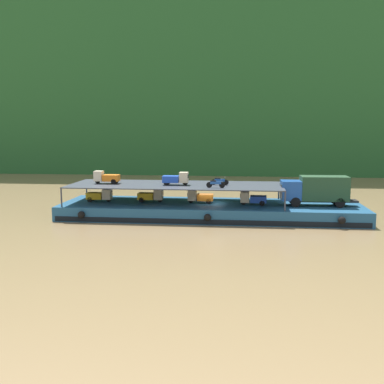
% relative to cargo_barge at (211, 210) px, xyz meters
% --- Properties ---
extents(ground_plane, '(400.00, 400.00, 0.00)m').
position_rel_cargo_barge_xyz_m(ground_plane, '(0.00, 0.02, -0.75)').
color(ground_plane, olive).
extents(hillside_far_bank, '(139.73, 32.69, 44.71)m').
position_rel_cargo_barge_xyz_m(hillside_far_bank, '(0.00, 57.29, 24.43)').
color(hillside_far_bank, '#235628').
rests_on(hillside_far_bank, ground).
extents(cargo_barge, '(31.95, 9.12, 1.50)m').
position_rel_cargo_barge_xyz_m(cargo_barge, '(0.00, 0.00, 0.00)').
color(cargo_barge, navy).
rests_on(cargo_barge, ground).
extents(covered_lorry, '(7.90, 2.46, 3.10)m').
position_rel_cargo_barge_xyz_m(covered_lorry, '(10.99, -0.26, 2.45)').
color(covered_lorry, '#1E4C99').
rests_on(covered_lorry, cargo_barge).
extents(cargo_rack, '(22.75, 7.74, 2.00)m').
position_rel_cargo_barge_xyz_m(cargo_rack, '(-3.80, 0.02, 2.69)').
color(cargo_rack, '#383D47').
rests_on(cargo_rack, cargo_barge).
extents(mini_truck_lower_stern, '(2.75, 1.22, 1.38)m').
position_rel_cargo_barge_xyz_m(mini_truck_lower_stern, '(-12.20, -0.12, 1.44)').
color(mini_truck_lower_stern, gold).
rests_on(mini_truck_lower_stern, cargo_barge).
extents(mini_truck_lower_aft, '(2.75, 1.22, 1.38)m').
position_rel_cargo_barge_xyz_m(mini_truck_lower_aft, '(-6.57, 0.29, 1.44)').
color(mini_truck_lower_aft, gold).
rests_on(mini_truck_lower_aft, cargo_barge).
extents(mini_truck_lower_mid, '(2.75, 1.22, 1.38)m').
position_rel_cargo_barge_xyz_m(mini_truck_lower_mid, '(-1.17, 0.11, 1.44)').
color(mini_truck_lower_mid, orange).
rests_on(mini_truck_lower_mid, cargo_barge).
extents(mini_truck_lower_fore, '(2.78, 1.27, 1.38)m').
position_rel_cargo_barge_xyz_m(mini_truck_lower_fore, '(4.47, -0.52, 1.44)').
color(mini_truck_lower_fore, '#1E47B7').
rests_on(mini_truck_lower_fore, cargo_barge).
extents(mini_truck_upper_stern, '(2.75, 1.22, 1.38)m').
position_rel_cargo_barge_xyz_m(mini_truck_upper_stern, '(-11.44, -0.07, 3.44)').
color(mini_truck_upper_stern, orange).
rests_on(mini_truck_upper_stern, cargo_rack).
extents(mini_truck_upper_mid, '(2.74, 1.21, 1.38)m').
position_rel_cargo_barge_xyz_m(mini_truck_upper_mid, '(-3.68, -0.49, 3.44)').
color(mini_truck_upper_mid, '#1E47B7').
rests_on(mini_truck_upper_mid, cargo_rack).
extents(motorcycle_upper_port, '(1.90, 0.55, 0.87)m').
position_rel_cargo_barge_xyz_m(motorcycle_upper_port, '(0.63, -2.30, 3.18)').
color(motorcycle_upper_port, black).
rests_on(motorcycle_upper_port, cargo_rack).
extents(motorcycle_upper_centre, '(1.90, 0.55, 0.87)m').
position_rel_cargo_barge_xyz_m(motorcycle_upper_centre, '(0.94, 0.03, 3.18)').
color(motorcycle_upper_centre, black).
rests_on(motorcycle_upper_centre, cargo_rack).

